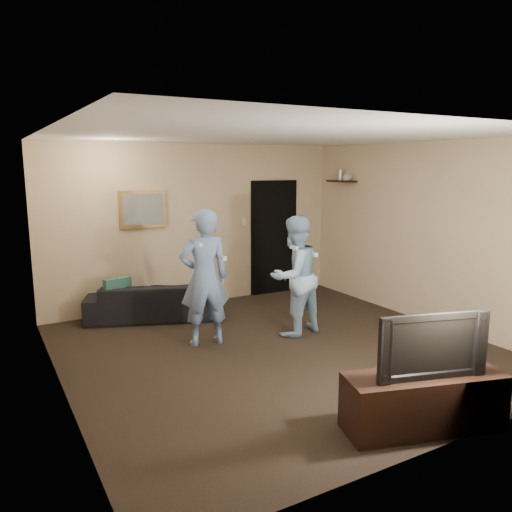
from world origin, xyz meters
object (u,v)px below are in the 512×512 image
wii_player_left (204,278)px  wii_player_right (294,276)px  tv_console (423,401)px  sofa (151,301)px  television (427,343)px

wii_player_left → wii_player_right: 1.22m
tv_console → wii_player_right: 2.71m
wii_player_left → sofa: bearing=101.1°
television → wii_player_left: (-0.79, 2.87, 0.09)m
wii_player_left → wii_player_right: (1.20, -0.25, -0.06)m
television → tv_console: bearing=-163.3°
wii_player_right → tv_console: bearing=-98.8°
sofa → tv_console: size_ratio=1.35×
television → wii_player_right: bearing=97.9°
sofa → television: bearing=125.3°
sofa → television: television is taller
wii_player_right → sofa: bearing=132.2°
wii_player_left → wii_player_right: size_ratio=1.08×
television → wii_player_right: (0.41, 2.62, 0.02)m
sofa → wii_player_right: wii_player_right is taller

